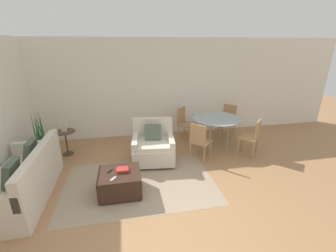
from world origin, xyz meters
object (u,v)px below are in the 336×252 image
(side_table, at_px, (66,138))
(tv_remote_primary, at_px, (110,171))
(picture_frame, at_px, (64,127))
(dining_chair_far_right, at_px, (228,118))
(potted_plant, at_px, (43,147))
(couch, at_px, (23,182))
(tv_remote_secondary, at_px, (113,179))
(armchair, at_px, (153,146))
(dining_table, at_px, (216,121))
(dining_chair_near_left, at_px, (199,139))
(book_stack, at_px, (123,170))
(dining_chair_far_left, at_px, (184,121))
(dining_chair_near_right, at_px, (253,135))
(ottoman, at_px, (120,182))

(side_table, bearing_deg, tv_remote_primary, -57.33)
(picture_frame, xyz_separation_m, dining_chair_far_right, (4.43, 0.45, -0.19))
(side_table, height_order, dining_chair_far_right, dining_chair_far_right)
(potted_plant, bearing_deg, dining_chair_far_right, 6.26)
(couch, relative_size, tv_remote_secondary, 15.01)
(picture_frame, bearing_deg, armchair, -19.75)
(potted_plant, height_order, dining_table, potted_plant)
(dining_chair_near_left, bearing_deg, side_table, 163.91)
(tv_remote_primary, height_order, dining_chair_near_left, dining_chair_near_left)
(book_stack, height_order, tv_remote_primary, book_stack)
(armchair, relative_size, dining_chair_far_left, 1.13)
(tv_remote_secondary, xyz_separation_m, dining_chair_near_left, (1.91, 1.12, 0.09))
(dining_table, height_order, dining_chair_far_left, dining_chair_far_left)
(tv_remote_secondary, xyz_separation_m, dining_chair_near_right, (3.25, 1.12, 0.09))
(armchair, height_order, tv_remote_primary, armchair)
(ottoman, relative_size, dining_chair_near_left, 0.83)
(tv_remote_primary, height_order, dining_chair_far_left, dining_chair_far_left)
(dining_table, distance_m, dining_chair_near_right, 0.97)
(couch, height_order, dining_chair_far_left, couch)
(dining_chair_near_left, distance_m, dining_chair_near_right, 1.34)
(couch, bearing_deg, dining_table, 18.54)
(couch, xyz_separation_m, book_stack, (1.73, -0.17, 0.15))
(ottoman, height_order, potted_plant, potted_plant)
(tv_remote_primary, height_order, tv_remote_secondary, same)
(side_table, bearing_deg, dining_chair_far_left, 8.25)
(couch, bearing_deg, book_stack, -5.60)
(tv_remote_primary, bearing_deg, armchair, 47.63)
(ottoman, bearing_deg, dining_table, 32.81)
(book_stack, xyz_separation_m, dining_chair_near_left, (1.75, 0.89, 0.07))
(couch, xyz_separation_m, side_table, (0.38, 1.61, 0.13))
(dining_table, distance_m, dining_chair_near_left, 0.97)
(tv_remote_primary, bearing_deg, side_table, 122.67)
(potted_plant, relative_size, dining_chair_far_right, 1.35)
(ottoman, height_order, dining_chair_far_right, dining_chair_far_right)
(couch, relative_size, dining_chair_near_right, 2.20)
(ottoman, bearing_deg, picture_frame, 125.15)
(ottoman, xyz_separation_m, dining_table, (2.48, 1.60, 0.47))
(potted_plant, bearing_deg, dining_chair_near_right, -9.17)
(couch, xyz_separation_m, ottoman, (1.66, -0.21, -0.07))
(armchair, xyz_separation_m, tv_remote_primary, (-0.92, -1.01, 0.07))
(book_stack, xyz_separation_m, side_table, (-1.35, 1.78, -0.02))
(couch, distance_m, tv_remote_secondary, 1.62)
(couch, xyz_separation_m, tv_remote_primary, (1.50, -0.13, 0.13))
(dining_chair_near_left, xyz_separation_m, dining_chair_far_right, (1.34, 1.34, 0.00))
(ottoman, relative_size, side_table, 1.23)
(dining_chair_far_left, bearing_deg, book_stack, -128.08)
(armchair, height_order, dining_chair_far_left, armchair)
(picture_frame, height_order, dining_chair_far_left, dining_chair_far_left)
(couch, relative_size, potted_plant, 1.63)
(potted_plant, relative_size, picture_frame, 5.75)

